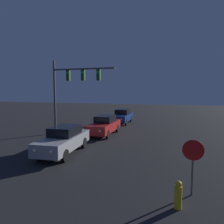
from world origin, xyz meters
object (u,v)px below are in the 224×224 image
car_far (122,116)px  stop_sign (193,157)px  car_near (64,140)px  fire_hydrant (178,195)px  car_mid (105,125)px  traffic_signal_mast (71,84)px

car_far → stop_sign: bearing=110.9°
car_near → stop_sign: stop_sign is taller
stop_sign → fire_hydrant: stop_sign is taller
car_mid → car_near: bearing=84.0°
car_mid → traffic_signal_mast: 4.52m
car_near → traffic_signal_mast: size_ratio=0.78×
car_near → fire_hydrant: (6.69, -4.51, -0.37)m
car_near → stop_sign: bearing=150.1°
fire_hydrant → stop_sign: bearing=66.5°
car_far → fire_hydrant: bearing=108.2°
car_far → stop_sign: size_ratio=2.37×
car_far → fire_hydrant: (6.33, -17.29, -0.37)m
traffic_signal_mast → stop_sign: traffic_signal_mast is taller
fire_hydrant → car_mid: bearing=120.4°
car_mid → car_far: (-0.18, 6.78, 0.00)m
traffic_signal_mast → fire_hydrant: traffic_signal_mast is taller
traffic_signal_mast → car_mid: bearing=18.2°
car_mid → stop_sign: bearing=124.3°
car_far → stop_sign: stop_sign is taller
stop_sign → car_far: bearing=112.8°
stop_sign → car_mid: bearing=125.1°
car_far → fire_hydrant: 18.42m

